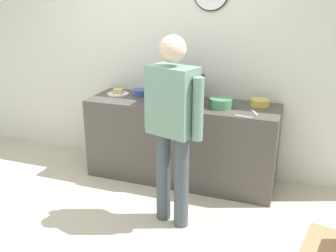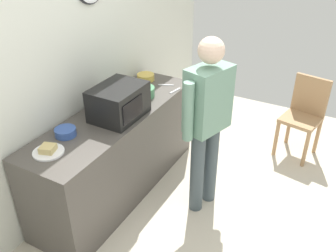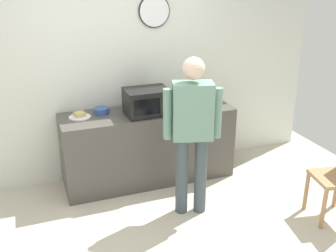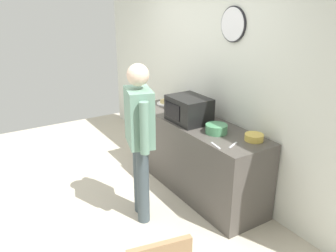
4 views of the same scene
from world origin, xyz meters
name	(u,v)px [view 2 (image 2 of 4)]	position (x,y,z in m)	size (l,w,h in m)	color
ground_plane	(217,250)	(0.00, 0.00, 0.00)	(6.00, 6.00, 0.00)	beige
back_wall	(55,76)	(0.00, 1.60, 1.30)	(5.40, 0.13, 2.60)	silver
kitchen_counter	(118,152)	(0.30, 1.22, 0.45)	(2.06, 0.62, 0.90)	#4C4742
microwave	(119,102)	(0.27, 1.14, 1.05)	(0.50, 0.39, 0.30)	black
sandwich_plate	(48,151)	(-0.49, 1.29, 0.92)	(0.25, 0.25, 0.07)	white
salad_bowl	(143,92)	(0.73, 1.18, 0.95)	(0.24, 0.24, 0.10)	#4C8E60
cereal_bowl	(146,77)	(1.10, 1.37, 0.93)	(0.19, 0.19, 0.07)	gold
mixing_bowl	(65,132)	(-0.23, 1.35, 0.93)	(0.18, 0.18, 0.07)	#33519E
fork_utensil	(175,91)	(1.00, 0.95, 0.90)	(0.17, 0.02, 0.01)	silver
spoon_utensil	(166,85)	(1.09, 1.11, 0.90)	(0.17, 0.02, 0.01)	silver
person_standing	(207,116)	(0.50, 0.37, 1.00)	(0.57, 0.34, 1.70)	#3F4C52
wooden_chair	(304,113)	(1.90, -0.27, 0.52)	(0.47, 0.47, 0.94)	#A87F56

